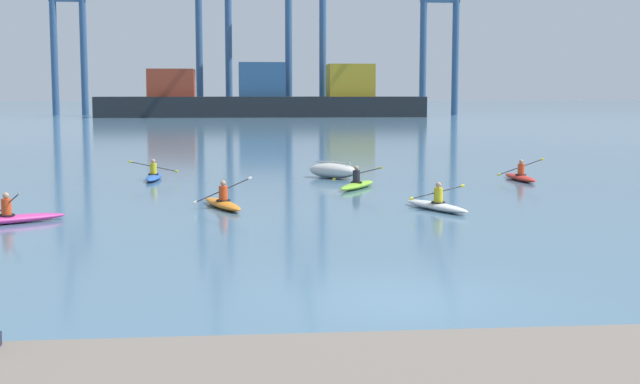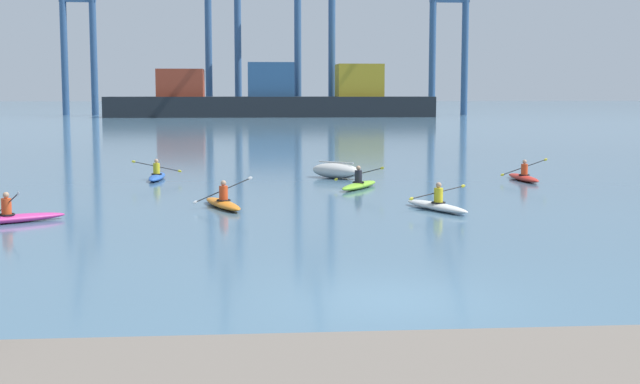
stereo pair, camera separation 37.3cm
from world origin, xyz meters
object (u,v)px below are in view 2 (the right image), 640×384
object	(u,v)px
container_barge	(272,99)
kayak_white	(437,205)
gantry_crane_east	(450,19)
kayak_lime	(359,184)
kayak_red	(523,177)
gantry_crane_west	(78,22)
capsized_dinghy	(336,171)
kayak_orange	(223,203)
gantry_crane_west_mid	(223,5)
kayak_magenta	(10,217)
gantry_crane_east_mid	(315,2)
kayak_blue	(157,176)

from	to	relation	value
container_barge	kayak_white	world-z (taller)	container_barge
gantry_crane_east	kayak_lime	size ratio (longest dim) A/B	10.48
container_barge	kayak_red	bearing A→B (deg)	-85.75
container_barge	gantry_crane_west	world-z (taller)	gantry_crane_west
capsized_dinghy	kayak_orange	distance (m)	11.20
gantry_crane_west_mid	kayak_magenta	size ratio (longest dim) A/B	12.12
gantry_crane_west_mid	gantry_crane_east_mid	distance (m)	16.47
gantry_crane_west	gantry_crane_east	distance (m)	65.00
kayak_lime	kayak_magenta	size ratio (longest dim) A/B	1.02
capsized_dinghy	kayak_blue	xyz separation A→B (m)	(-8.17, -0.01, -0.18)
kayak_white	kayak_blue	size ratio (longest dim) A/B	0.99
container_barge	kayak_orange	xyz separation A→B (m)	(-5.34, -114.11, -2.78)
gantry_crane_east	kayak_white	world-z (taller)	gantry_crane_east
kayak_magenta	gantry_crane_west_mid	bearing A→B (deg)	88.44
gantry_crane_east_mid	gantry_crane_east	bearing A→B (deg)	7.35
kayak_orange	kayak_blue	distance (m)	10.54
container_barge	gantry_crane_east_mid	bearing A→B (deg)	39.46
kayak_orange	kayak_red	size ratio (longest dim) A/B	1.00
kayak_orange	gantry_crane_east_mid	bearing A→B (deg)	83.90
container_barge	gantry_crane_west_mid	bearing A→B (deg)	126.11
capsized_dinghy	kayak_blue	size ratio (longest dim) A/B	0.78
gantry_crane_east_mid	capsized_dinghy	xyz separation A→B (m)	(-7.90, -110.26, -18.81)
kayak_white	kayak_red	bearing A→B (deg)	57.43
gantry_crane_west_mid	kayak_white	distance (m)	128.37
kayak_lime	kayak_orange	bearing A→B (deg)	-134.22
kayak_orange	kayak_red	bearing A→B (deg)	31.76
gantry_crane_west_mid	gantry_crane_east_mid	xyz separation A→B (m)	(15.68, -5.01, 0.13)
gantry_crane_west	capsized_dinghy	size ratio (longest dim) A/B	12.73
gantry_crane_west	kayak_white	bearing A→B (deg)	-74.73
capsized_dinghy	kayak_lime	distance (m)	4.48
container_barge	capsized_dinghy	xyz separation A→B (m)	(-0.38, -104.07, -2.60)
gantry_crane_west	kayak_red	world-z (taller)	gantry_crane_west
kayak_red	gantry_crane_west	bearing A→B (deg)	109.04
gantry_crane_east	kayak_magenta	bearing A→B (deg)	-108.87
container_barge	kayak_white	size ratio (longest dim) A/B	15.70
kayak_magenta	kayak_red	bearing A→B (deg)	29.84
gantry_crane_east_mid	gantry_crane_east	world-z (taller)	gantry_crane_east_mid
gantry_crane_west_mid	kayak_magenta	xyz separation A→B (m)	(-3.50, -128.34, -18.86)
kayak_white	gantry_crane_west_mid	bearing A→B (deg)	94.52
kayak_orange	kayak_lime	distance (m)	7.81
kayak_blue	gantry_crane_west_mid	bearing A→B (deg)	89.81
container_barge	capsized_dinghy	size ratio (longest dim) A/B	19.94
container_barge	kayak_lime	size ratio (longest dim) A/B	16.24
kayak_orange	kayak_red	world-z (taller)	kayak_orange
container_barge	kayak_red	xyz separation A→B (m)	(7.88, -105.93, -2.78)
gantry_crane_east_mid	kayak_red	xyz separation A→B (m)	(0.36, -112.12, -18.99)
gantry_crane_west_mid	kayak_blue	bearing A→B (deg)	-90.19
capsized_dinghy	kayak_magenta	distance (m)	17.27
kayak_white	kayak_orange	bearing A→B (deg)	169.90
capsized_dinghy	kayak_blue	bearing A→B (deg)	-179.96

